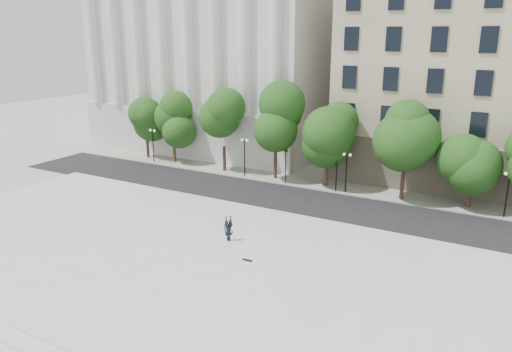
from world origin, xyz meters
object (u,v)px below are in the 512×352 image
at_px(person_lying, 229,237).
at_px(skateboard, 247,260).
at_px(traffic_light_west, 286,150).
at_px(traffic_light_east, 337,156).

xyz_separation_m(person_lying, skateboard, (2.84, -2.24, -0.22)).
bearing_deg(traffic_light_west, person_lying, -78.82).
height_order(traffic_light_west, skateboard, traffic_light_west).
distance_m(person_lying, skateboard, 3.62).
xyz_separation_m(traffic_light_west, traffic_light_east, (5.40, 0.00, -0.01)).
height_order(traffic_light_west, traffic_light_east, traffic_light_west).
distance_m(traffic_light_east, skateboard, 18.15).
bearing_deg(traffic_light_west, skateboard, -71.63).
height_order(traffic_light_west, person_lying, traffic_light_west).
bearing_deg(traffic_light_east, skateboard, -88.30).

